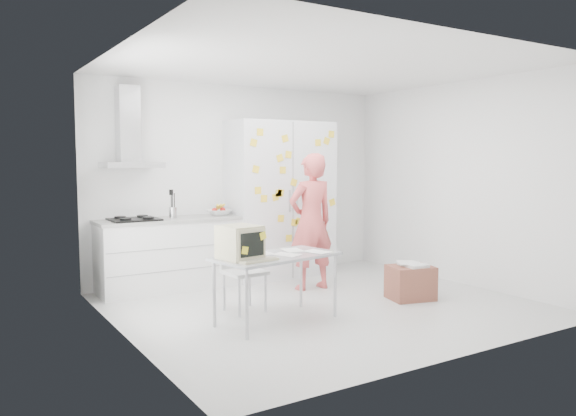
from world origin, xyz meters
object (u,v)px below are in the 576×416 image
desk (254,249)px  cardboard_box (411,282)px  chair (241,264)px  person (311,222)px

desk → cardboard_box: size_ratio=2.34×
desk → chair: 0.68m
person → chair: bearing=20.3°
desk → person: bearing=27.0°
person → cardboard_box: 1.45m
desk → cardboard_box: bearing=-10.8°
cardboard_box → desk: bearing=178.9°
chair → desk: bearing=-108.3°
person → cardboard_box: person is taller
chair → cardboard_box: size_ratio=1.54×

